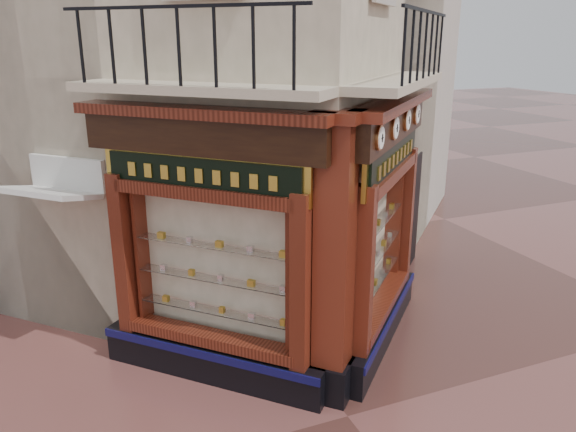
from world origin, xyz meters
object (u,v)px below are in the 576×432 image
clock_b (395,128)px  corner_pilaster (334,268)px  awning (68,350)px  clock_c (407,120)px  signboard_right (393,157)px  clock_d (417,114)px  signboard_left (201,175)px  clock_a (380,138)px

clock_b → corner_pilaster: bearing=161.0°
awning → clock_c: bearing=-151.3°
clock_b → awning: (-4.57, 2.11, -3.62)m
corner_pilaster → signboard_right: corner_pilaster is taller
clock_d → signboard_left: bearing=145.8°
corner_pilaster → clock_b: corner_pilaster is taller
clock_b → signboard_right: bearing=12.2°
awning → signboard_left: bearing=-175.9°
clock_b → awning: clock_b is taller
clock_b → signboard_left: (-2.64, 0.44, -0.52)m
signboard_right → corner_pilaster: bearing=169.8°
clock_d → awning: (-5.74, 0.94, -3.62)m
clock_d → clock_b: bearing=-180.0°
clock_a → clock_d: size_ratio=0.91×
clock_c → clock_d: clock_d is taller
clock_a → awning: size_ratio=0.23×
clock_b → signboard_left: clock_b is taller
awning → signboard_right: 6.00m
corner_pilaster → signboard_left: (-1.46, 1.01, 1.15)m
signboard_right → awning: bearing=116.0°
awning → signboard_right: (4.85, -1.67, 3.10)m
signboard_left → clock_c: bearing=-132.1°
clock_c → corner_pilaster: bearing=168.5°
signboard_right → clock_b: bearing=-167.8°
clock_b → clock_c: bearing=-0.0°
clock_b → signboard_right: size_ratio=0.15×
corner_pilaster → clock_c: 2.71m
clock_a → awning: bearing=100.5°
clock_d → clock_c: bearing=-180.0°
awning → corner_pilaster: bearing=-173.4°
clock_a → signboard_right: clock_a is taller
corner_pilaster → signboard_left: size_ratio=1.80×
clock_a → clock_b: bearing=0.0°
corner_pilaster → clock_c: corner_pilaster is taller
clock_c → signboard_left: (-3.24, -0.16, -0.52)m
clock_a → signboard_left: 2.34m
clock_a → corner_pilaster: bearing=131.3°
clock_d → signboard_left: (-3.81, -0.73, -0.52)m
clock_d → signboard_right: bearing=174.5°
clock_a → awning: 6.01m
clock_b → clock_d: 1.65m
clock_d → signboard_left: clock_d is taller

